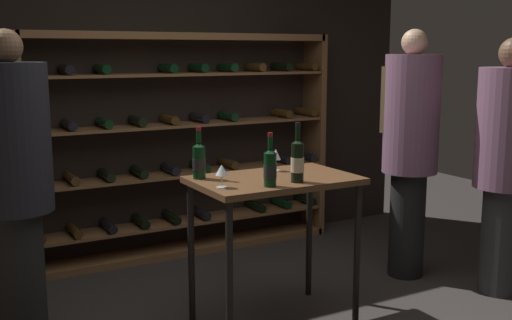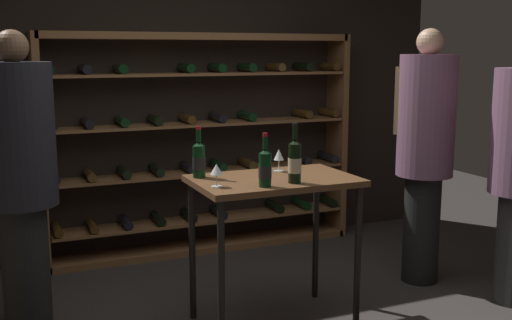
{
  "view_description": "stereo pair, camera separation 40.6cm",
  "coord_description": "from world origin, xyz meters",
  "views": [
    {
      "loc": [
        -1.86,
        -3.24,
        1.8
      ],
      "look_at": [
        0.09,
        0.25,
        1.11
      ],
      "focal_mm": 43.94,
      "sensor_mm": 36.0,
      "label": 1
    },
    {
      "loc": [
        -1.5,
        -3.42,
        1.8
      ],
      "look_at": [
        0.09,
        0.25,
        1.11
      ],
      "focal_mm": 43.94,
      "sensor_mm": 36.0,
      "label": 2
    }
  ],
  "objects": [
    {
      "name": "tasting_table",
      "position": [
        0.19,
        0.18,
        0.87
      ],
      "size": [
        1.05,
        0.67,
        0.99
      ],
      "color": "brown",
      "rests_on": "ground"
    },
    {
      "name": "wine_bottle_green_slim",
      "position": [
        0.24,
        -0.02,
        1.13
      ],
      "size": [
        0.08,
        0.08,
        0.38
      ],
      "color": "black",
      "rests_on": "tasting_table"
    },
    {
      "name": "person_bystander_red_print",
      "position": [
        1.59,
        0.43,
        1.09
      ],
      "size": [
        0.43,
        0.43,
        1.97
      ],
      "rotation": [
        0.0,
        0.0,
        2.08
      ],
      "color": "black",
      "rests_on": "ground"
    },
    {
      "name": "back_wall",
      "position": [
        0.0,
        2.08,
        1.47
      ],
      "size": [
        5.47,
        0.1,
        2.94
      ],
      "primitive_type": "cube",
      "color": "black",
      "rests_on": "ground"
    },
    {
      "name": "wine_glass_stemmed_right",
      "position": [
        0.31,
        0.37,
        1.1
      ],
      "size": [
        0.07,
        0.07,
        0.15
      ],
      "color": "silver",
      "rests_on": "tasting_table"
    },
    {
      "name": "wine_rack",
      "position": [
        0.26,
        1.87,
        0.98
      ],
      "size": [
        2.84,
        0.32,
        1.96
      ],
      "color": "brown",
      "rests_on": "ground"
    },
    {
      "name": "wine_bottle_gold_foil",
      "position": [
        -0.25,
        0.38,
        1.11
      ],
      "size": [
        0.09,
        0.09,
        0.33
      ],
      "color": "black",
      "rests_on": "tasting_table"
    },
    {
      "name": "wine_glass_stemmed_center",
      "position": [
        -0.25,
        0.07,
        1.1
      ],
      "size": [
        0.08,
        0.08,
        0.14
      ],
      "color": "silver",
      "rests_on": "tasting_table"
    },
    {
      "name": "wine_bottle_black_capsule",
      "position": [
        0.02,
        -0.05,
        1.11
      ],
      "size": [
        0.08,
        0.08,
        0.33
      ],
      "color": "black",
      "rests_on": "tasting_table"
    },
    {
      "name": "person_guest_plum_blouse",
      "position": [
        -1.33,
        0.74,
        1.07
      ],
      "size": [
        0.46,
        0.46,
        1.94
      ],
      "rotation": [
        0.0,
        0.0,
        0.93
      ],
      "color": "black",
      "rests_on": "ground"
    }
  ]
}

